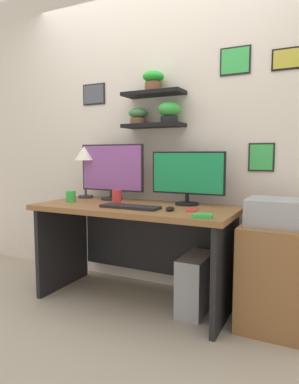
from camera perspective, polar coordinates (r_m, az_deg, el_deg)
ground_plane at (r=2.82m, az=-2.38°, el=-17.50°), size 8.00×8.00×0.00m
back_wall_assembly at (r=2.98m, az=1.67°, el=10.54°), size 4.40×0.24×2.70m
desk at (r=2.70m, az=-1.88°, el=-6.59°), size 1.52×0.68×0.75m
monitor_left at (r=2.95m, az=-6.24°, el=3.60°), size 0.59×0.18×0.47m
monitor_right at (r=2.64m, az=6.31°, el=2.65°), size 0.58×0.18×0.41m
keyboard at (r=2.48m, az=-3.22°, el=-2.45°), size 0.44×0.14×0.02m
computer_mouse at (r=2.36m, az=3.40°, el=-2.78°), size 0.06×0.09×0.03m
desk_lamp at (r=3.10m, az=-10.61°, el=5.85°), size 0.18×0.18×0.47m
cell_phone at (r=2.39m, az=7.01°, el=-2.95°), size 0.10×0.15×0.01m
coffee_mug at (r=2.88m, az=-12.86°, el=-0.69°), size 0.08×0.08×0.09m
scissors_tray at (r=2.13m, az=8.71°, el=-3.91°), size 0.13×0.10×0.02m
water_cup at (r=2.69m, az=-5.42°, el=-0.82°), size 0.07×0.07×0.11m
drawer_cabinet at (r=2.48m, az=20.07°, el=-12.84°), size 0.44×0.50×0.68m
printer at (r=2.38m, az=20.45°, el=-3.11°), size 0.38×0.34×0.17m
computer_tower_right at (r=2.60m, az=7.65°, el=-14.71°), size 0.18×0.40×0.41m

